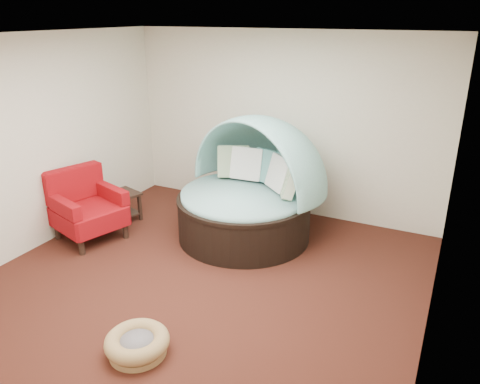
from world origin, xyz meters
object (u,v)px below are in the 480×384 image
at_px(canopy_daybed, 250,183).
at_px(side_table, 122,203).
at_px(red_armchair, 86,207).
at_px(pet_basket, 137,343).

height_order(canopy_daybed, side_table, canopy_daybed).
xyz_separation_m(red_armchair, side_table, (0.06, 0.68, -0.17)).
xyz_separation_m(canopy_daybed, pet_basket, (0.13, -2.77, -0.69)).
distance_m(red_armchair, side_table, 0.70).
distance_m(canopy_daybed, pet_basket, 2.86).
bearing_deg(red_armchair, pet_basket, -20.40).
xyz_separation_m(pet_basket, red_armchair, (-2.15, 1.68, 0.35)).
bearing_deg(pet_basket, side_table, 131.56).
distance_m(canopy_daybed, red_armchair, 2.32).
distance_m(pet_basket, side_table, 3.16).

